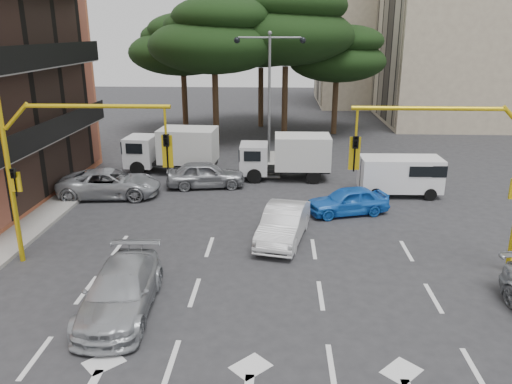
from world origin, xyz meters
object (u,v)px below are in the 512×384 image
(car_blue_compact, at_px, (348,201))
(box_truck_b, at_px, (286,157))
(signal_mast_right, at_px, (469,162))
(street_lamp_center, at_px, (270,75))
(car_silver_cross_b, at_px, (206,174))
(car_white_hatch, at_px, (284,224))
(car_silver_cross_a, at_px, (110,183))
(car_silver_wagon, at_px, (121,291))
(box_truck_a, at_px, (172,150))
(van_white, at_px, (400,176))
(signal_mast_left, at_px, (58,157))

(car_blue_compact, relative_size, box_truck_b, 0.73)
(signal_mast_right, height_order, street_lamp_center, street_lamp_center)
(car_blue_compact, relative_size, car_silver_cross_b, 0.89)
(street_lamp_center, relative_size, car_blue_compact, 2.11)
(box_truck_b, bearing_deg, car_blue_compact, -154.02)
(car_white_hatch, xyz_separation_m, car_silver_cross_a, (-8.62, 5.05, -0.01))
(car_blue_compact, bearing_deg, car_silver_wagon, -57.95)
(signal_mast_right, xyz_separation_m, box_truck_a, (-12.37, 12.01, -2.57))
(box_truck_a, bearing_deg, car_silver_cross_a, 158.24)
(signal_mast_right, height_order, box_truck_a, signal_mast_right)
(signal_mast_right, bearing_deg, car_silver_cross_b, 137.51)
(car_silver_wagon, bearing_deg, box_truck_a, 92.98)
(car_white_hatch, height_order, car_silver_cross_b, car_silver_cross_b)
(signal_mast_right, relative_size, van_white, 1.51)
(street_lamp_center, distance_m, box_truck_b, 5.28)
(car_white_hatch, relative_size, car_silver_cross_b, 1.03)
(van_white, distance_m, box_truck_b, 6.29)
(street_lamp_center, height_order, box_truck_a, street_lamp_center)
(car_white_hatch, distance_m, car_blue_compact, 4.28)
(signal_mast_right, bearing_deg, box_truck_b, 117.90)
(car_blue_compact, distance_m, box_truck_a, 11.43)
(car_silver_cross_a, height_order, box_truck_a, box_truck_a)
(box_truck_a, bearing_deg, street_lamp_center, -66.64)
(car_silver_wagon, bearing_deg, car_silver_cross_b, 83.58)
(street_lamp_center, bearing_deg, car_white_hatch, -85.86)
(car_silver_cross_b, distance_m, van_white, 9.98)
(car_blue_compact, xyz_separation_m, van_white, (2.95, 2.89, 0.37))
(car_silver_wagon, height_order, car_silver_cross_b, car_silver_cross_b)
(signal_mast_left, distance_m, box_truck_b, 13.71)
(signal_mast_right, bearing_deg, box_truck_a, 135.86)
(street_lamp_center, relative_size, van_white, 1.96)
(signal_mast_right, height_order, van_white, signal_mast_right)
(signal_mast_left, xyz_separation_m, box_truck_a, (1.24, 12.01, -2.57))
(signal_mast_right, bearing_deg, van_white, 90.68)
(street_lamp_center, xyz_separation_m, car_blue_compact, (3.76, -8.56, -4.80))
(van_white, xyz_separation_m, box_truck_b, (-5.71, 2.63, 0.25))
(car_silver_cross_b, relative_size, box_truck_a, 0.77)
(car_silver_wagon, relative_size, car_silver_cross_a, 0.95)
(signal_mast_left, xyz_separation_m, car_silver_wagon, (2.85, -3.20, -3.20))
(car_silver_cross_b, height_order, box_truck_a, box_truck_a)
(signal_mast_left, height_order, car_silver_cross_b, signal_mast_left)
(signal_mast_right, distance_m, box_truck_a, 17.43)
(street_lamp_center, relative_size, box_truck_a, 1.46)
(car_white_hatch, xyz_separation_m, car_silver_wagon, (-4.80, -5.52, -0.02))
(car_white_hatch, bearing_deg, box_truck_a, 135.40)
(car_blue_compact, height_order, box_truck_b, box_truck_b)
(signal_mast_right, height_order, car_silver_cross_a, signal_mast_right)
(street_lamp_center, bearing_deg, car_silver_cross_b, -123.86)
(signal_mast_right, distance_m, car_silver_cross_a, 16.64)
(car_white_hatch, bearing_deg, car_silver_wagon, -119.15)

